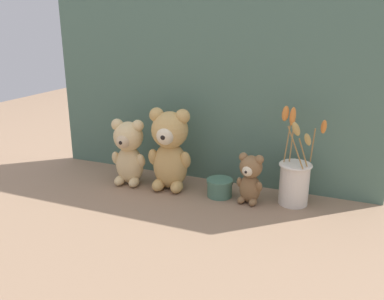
% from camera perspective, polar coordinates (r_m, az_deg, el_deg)
% --- Properties ---
extents(ground_plane, '(4.00, 4.00, 0.00)m').
position_cam_1_polar(ground_plane, '(1.47, -0.30, -6.15)').
color(ground_plane, '#8E7056').
extents(backdrop_wall, '(1.28, 0.02, 0.79)m').
position_cam_1_polar(backdrop_wall, '(1.52, 2.16, 10.11)').
color(backdrop_wall, '#4C6B5B').
rests_on(backdrop_wall, ground).
extents(teddy_bear_large, '(0.17, 0.15, 0.30)m').
position_cam_1_polar(teddy_bear_large, '(1.47, -3.15, 0.33)').
color(teddy_bear_large, tan).
rests_on(teddy_bear_large, ground).
extents(teddy_bear_medium, '(0.14, 0.13, 0.25)m').
position_cam_1_polar(teddy_bear_medium, '(1.54, -8.89, -0.09)').
color(teddy_bear_medium, '#DBBC84').
rests_on(teddy_bear_medium, ground).
extents(teddy_bear_small, '(0.10, 0.09, 0.17)m').
position_cam_1_polar(teddy_bear_small, '(1.39, 8.16, -3.85)').
color(teddy_bear_small, olive).
rests_on(teddy_bear_small, ground).
extents(flower_vase, '(0.15, 0.14, 0.33)m').
position_cam_1_polar(flower_vase, '(1.41, 14.20, -3.88)').
color(flower_vase, silver).
rests_on(flower_vase, ground).
extents(decorative_tin_tall, '(0.09, 0.09, 0.06)m').
position_cam_1_polar(decorative_tin_tall, '(1.45, 3.90, -5.29)').
color(decorative_tin_tall, '#47705B').
rests_on(decorative_tin_tall, ground).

